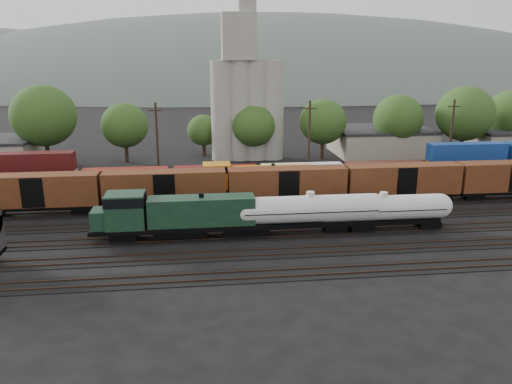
{
  "coord_description": "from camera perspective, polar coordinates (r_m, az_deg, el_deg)",
  "views": [
    {
      "loc": [
        -5.68,
        -55.72,
        19.25
      ],
      "look_at": [
        1.08,
        2.0,
        3.0
      ],
      "focal_mm": 35.0,
      "sensor_mm": 36.0,
      "label": 1
    }
  ],
  "objects": [
    {
      "name": "ground",
      "position": [
        59.23,
        -0.82,
        -3.35
      ],
      "size": [
        600.0,
        600.0,
        0.0
      ],
      "primitive_type": "plane",
      "color": "black"
    },
    {
      "name": "tank_car_a",
      "position": [
        54.67,
        6.18,
        -2.12
      ],
      "size": [
        17.19,
        3.08,
        4.5
      ],
      "color": "silver",
      "rests_on": "ground"
    },
    {
      "name": "tank_car_b",
      "position": [
        57.07,
        14.27,
        -1.93
      ],
      "size": [
        16.04,
        2.87,
        4.2
      ],
      "color": "silver",
      "rests_on": "ground"
    },
    {
      "name": "industrial_sheds",
      "position": [
        93.31,
        1.01,
        5.32
      ],
      "size": [
        119.38,
        17.26,
        5.1
      ],
      "color": "#9E937F",
      "rests_on": "ground"
    },
    {
      "name": "tracks",
      "position": [
        59.22,
        -0.82,
        -3.3
      ],
      "size": [
        180.0,
        33.2,
        0.2
      ],
      "color": "black",
      "rests_on": "ground"
    },
    {
      "name": "tree_band",
      "position": [
        91.8,
        -0.32,
        8.16
      ],
      "size": [
        163.45,
        20.99,
        14.06
      ],
      "color": "black",
      "rests_on": "ground"
    },
    {
      "name": "grain_silo",
      "position": [
        92.51,
        -1.12,
        10.66
      ],
      "size": [
        13.4,
        5.0,
        29.0
      ],
      "color": "#9C998F",
      "rests_on": "ground"
    },
    {
      "name": "orange_locomotive",
      "position": [
        68.15,
        -0.64,
        1.49
      ],
      "size": [
        18.35,
        3.06,
        4.59
      ],
      "color": "black",
      "rests_on": "ground"
    },
    {
      "name": "utility_poles",
      "position": [
        79.02,
        -2.48,
        6.11
      ],
      "size": [
        122.2,
        0.36,
        12.0
      ],
      "color": "black",
      "rests_on": "ground"
    },
    {
      "name": "distant_hills",
      "position": [
        319.6,
        -1.33,
        8.46
      ],
      "size": [
        860.0,
        286.0,
        130.0
      ],
      "color": "#59665B",
      "rests_on": "ground"
    },
    {
      "name": "container_wall",
      "position": [
        72.81,
        -3.24,
        2.28
      ],
      "size": [
        160.0,
        2.6,
        5.8
      ],
      "color": "black",
      "rests_on": "ground"
    },
    {
      "name": "boxcar_string",
      "position": [
        63.96,
        -17.25,
        0.29
      ],
      "size": [
        122.8,
        2.9,
        4.2
      ],
      "color": "black",
      "rests_on": "ground"
    },
    {
      "name": "green_locomotive",
      "position": [
        53.42,
        -9.73,
        -2.54
      ],
      "size": [
        18.7,
        3.3,
        4.95
      ],
      "color": "black",
      "rests_on": "ground"
    }
  ]
}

